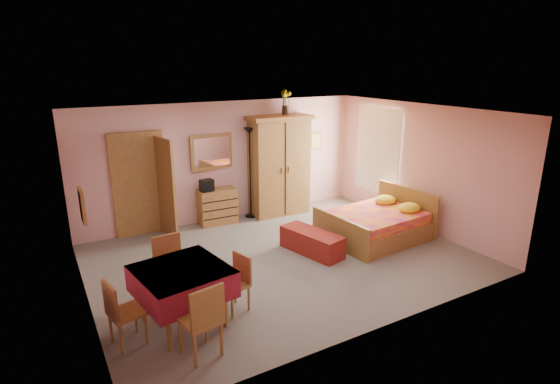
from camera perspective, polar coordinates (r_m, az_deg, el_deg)
floor at (r=7.96m, az=0.46°, el=-8.60°), size 6.50×6.50×0.00m
ceiling at (r=7.24m, az=0.50°, el=10.34°), size 6.50×6.50×0.00m
wall_back at (r=9.67m, az=-7.04°, el=4.00°), size 6.50×0.10×2.60m
wall_front at (r=5.61m, az=13.57°, el=-5.79°), size 6.50×0.10×2.60m
wall_left at (r=6.57m, az=-24.86°, el=-3.57°), size 0.10×5.00×2.60m
wall_right at (r=9.51m, az=17.65°, el=3.12°), size 0.10×5.00×2.60m
doorway at (r=9.17m, az=-17.89°, el=0.83°), size 1.06×0.12×2.15m
window at (r=10.28m, az=12.69°, el=5.33°), size 0.08×1.40×1.95m
picture_left at (r=5.88m, az=-24.43°, el=-1.66°), size 0.04×0.32×0.42m
picture_back at (r=10.71m, az=4.69°, el=6.66°), size 0.30×0.04×0.40m
chest_of_drawers at (r=9.57m, az=-8.15°, el=-1.87°), size 0.83×0.44×0.77m
wall_mirror at (r=9.47m, az=-8.92°, el=5.20°), size 0.96×0.13×0.75m
stereo at (r=9.34m, az=-9.56°, el=0.85°), size 0.29×0.22×0.25m
floor_lamp at (r=9.72m, az=-3.93°, el=2.44°), size 0.30×0.30×2.03m
wardrobe at (r=9.94m, az=-0.16°, el=3.49°), size 1.46×0.78×2.26m
sunflower_vase at (r=9.88m, az=0.72°, el=11.66°), size 0.23×0.23×0.55m
bed at (r=8.84m, az=12.28°, el=-3.20°), size 2.06×1.68×0.90m
bench at (r=8.12m, az=4.16°, el=-6.53°), size 0.73×1.32×0.41m
dining_table at (r=6.09m, az=-12.53°, el=-13.18°), size 1.26×1.26×0.81m
chair_south at (r=5.45m, az=-10.42°, el=-15.97°), size 0.51×0.51×0.96m
chair_north at (r=6.70m, az=-13.91°, el=-9.72°), size 0.45×0.45×0.95m
chair_west at (r=5.89m, az=-19.37°, el=-14.53°), size 0.47×0.47×0.88m
chair_east at (r=6.27m, az=-6.13°, el=-11.90°), size 0.45×0.45×0.81m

